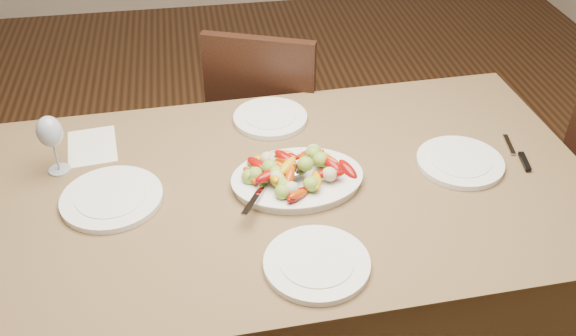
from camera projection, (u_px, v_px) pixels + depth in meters
The scene contains 13 objects.
floor at pixel (283, 301), 2.54m from camera, with size 6.00×6.00×0.00m, color #392111.
dining_table at pixel (288, 274), 2.13m from camera, with size 1.84×1.04×0.76m, color brown.
chair_far at pixel (272, 122), 2.70m from camera, with size 0.42×0.42×0.95m, color black, non-canonical shape.
serving_platter at pixel (297, 181), 1.90m from camera, with size 0.38×0.28×0.02m, color white.
roasted_vegetables at pixel (297, 165), 1.87m from camera, with size 0.31×0.21×0.09m, color #850806, non-canonical shape.
serving_spoon at pixel (278, 181), 1.84m from camera, with size 0.28×0.06×0.03m, color #9EA0A8, non-canonical shape.
plate_left at pixel (112, 199), 1.84m from camera, with size 0.29×0.29×0.02m, color white.
plate_right at pixel (460, 162), 1.98m from camera, with size 0.27×0.27×0.02m, color white.
plate_far at pixel (270, 118), 2.18m from camera, with size 0.25×0.25×0.02m, color white.
plate_near at pixel (317, 264), 1.63m from camera, with size 0.27×0.27×0.02m, color white.
wine_glass at pixel (53, 143), 1.90m from camera, with size 0.08×0.08×0.20m, color #8C99A5, non-canonical shape.
menu_card at pixel (92, 146), 2.06m from camera, with size 0.15×0.21×0.00m, color silver.
table_knife at pixel (517, 154), 2.02m from camera, with size 0.02×0.20×0.01m, color #9EA0A8, non-canonical shape.
Camera 1 is at (-0.26, -1.69, 1.94)m, focal length 40.00 mm.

